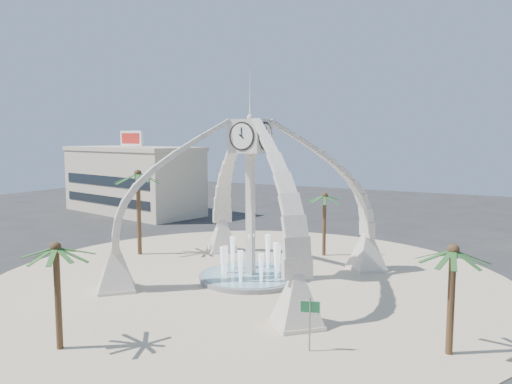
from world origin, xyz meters
The scene contains 10 objects.
ground centered at (0.00, 0.00, 0.00)m, with size 140.00×140.00×0.00m, color #282828.
plaza centered at (0.00, 0.00, 0.03)m, with size 40.00×40.00×0.06m, color beige.
clock_tower centered at (0.00, 0.00, 6.49)m, with size 17.94×17.94×16.30m.
fountain centered at (0.00, 0.00, 0.29)m, with size 8.00×8.00×3.62m.
building_nw centered at (-32.00, 22.00, 4.83)m, with size 23.75×13.73×11.90m.
palm_east centered at (15.39, -6.86, 5.35)m, with size 4.25×4.25×6.14m.
palm_west centered at (-13.13, 2.17, 7.51)m, with size 5.74×5.74×8.47m.
palm_north centered at (2.18, 10.04, 5.57)m, with size 4.68×4.68×6.32m.
palm_south centered at (-2.44, -15.89, 5.32)m, with size 4.46×4.46×6.08m.
street_sign centered at (9.06, -9.97, 2.05)m, with size 1.01×0.34×2.87m.
Camera 1 is at (18.42, -32.81, 10.99)m, focal length 35.00 mm.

